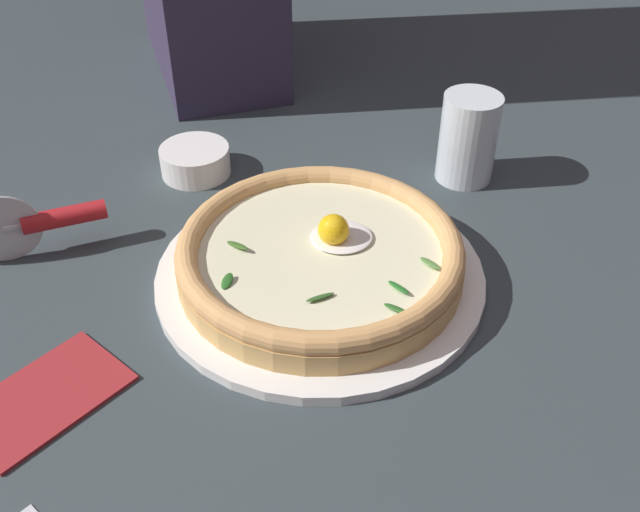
{
  "coord_description": "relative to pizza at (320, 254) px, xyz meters",
  "views": [
    {
      "loc": [
        0.08,
        0.57,
        0.51
      ],
      "look_at": [
        0.02,
        -0.02,
        0.03
      ],
      "focal_mm": 40.42,
      "sensor_mm": 36.0,
      "label": 1
    }
  ],
  "objects": [
    {
      "name": "ground_plane",
      "position": [
        -0.02,
        0.02,
        -0.05
      ],
      "size": [
        2.4,
        2.4,
        0.03
      ],
      "primitive_type": "cube",
      "color": "#343E41",
      "rests_on": "ground"
    },
    {
      "name": "pizza_plate",
      "position": [
        0.0,
        0.0,
        -0.03
      ],
      "size": [
        0.35,
        0.35,
        0.01
      ],
      "primitive_type": "cylinder",
      "color": "white",
      "rests_on": "ground"
    },
    {
      "name": "pizza",
      "position": [
        0.0,
        0.0,
        0.0
      ],
      "size": [
        0.3,
        0.3,
        0.06
      ],
      "color": "tan",
      "rests_on": "pizza_plate"
    },
    {
      "name": "side_bowl",
      "position": [
        0.14,
        -0.23,
        -0.02
      ],
      "size": [
        0.09,
        0.09,
        0.04
      ],
      "primitive_type": "cylinder",
      "color": "white",
      "rests_on": "ground"
    },
    {
      "name": "pizza_cutter",
      "position": [
        0.3,
        -0.08,
        0.01
      ],
      "size": [
        0.15,
        0.05,
        0.08
      ],
      "color": "silver",
      "rests_on": "ground"
    },
    {
      "name": "drinking_glass",
      "position": [
        -0.21,
        -0.18,
        0.01
      ],
      "size": [
        0.07,
        0.07,
        0.11
      ],
      "color": "silver",
      "rests_on": "ground"
    },
    {
      "name": "folded_napkin",
      "position": [
        0.26,
        0.14,
        -0.03
      ],
      "size": [
        0.16,
        0.16,
        0.01
      ],
      "primitive_type": "cube",
      "rotation": [
        0.0,
        0.0,
        0.75
      ],
      "color": "maroon",
      "rests_on": "ground"
    }
  ]
}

